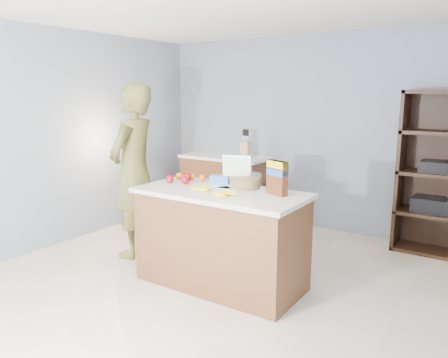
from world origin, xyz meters
The scene contains 15 objects.
floor centered at (0.00, 0.00, 0.00)m, with size 4.50×5.00×0.02m, color beige.
walls centered at (0.00, 0.00, 1.65)m, with size 4.52×5.02×2.51m.
counter_peninsula centered at (0.00, 0.30, 0.42)m, with size 1.56×0.76×0.90m.
back_cabinet centered at (-1.20, 2.20, 0.45)m, with size 1.24×0.62×0.90m.
shelving_unit centered at (1.55, 2.35, 0.86)m, with size 0.90×0.40×1.80m.
person centered at (-1.23, 0.44, 0.94)m, with size 0.68×0.45×1.87m, color brown.
knife_block centered at (-0.85, 2.15, 1.02)m, with size 0.12×0.10×0.31m.
envelopes centered at (-0.04, 0.41, 0.90)m, with size 0.33×0.22×0.00m.
bananas centered at (0.00, 0.16, 0.92)m, with size 0.47×0.22×0.04m.
apples centered at (-0.53, 0.39, 0.94)m, with size 0.24×0.28×0.08m.
oranges centered at (-0.55, 0.52, 0.93)m, with size 0.32×0.16×0.07m.
blue_carton centered at (-0.19, 0.56, 0.94)m, with size 0.18×0.12×0.08m, color blue.
salad_bowl centered at (0.12, 0.53, 0.96)m, with size 0.30×0.30×0.13m.
tv centered at (-0.04, 0.63, 1.06)m, with size 0.28×0.12×0.28m.
cereal_box centered at (0.49, 0.44, 1.07)m, with size 0.21×0.14×0.30m.
Camera 1 is at (2.15, -2.88, 1.77)m, focal length 35.00 mm.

